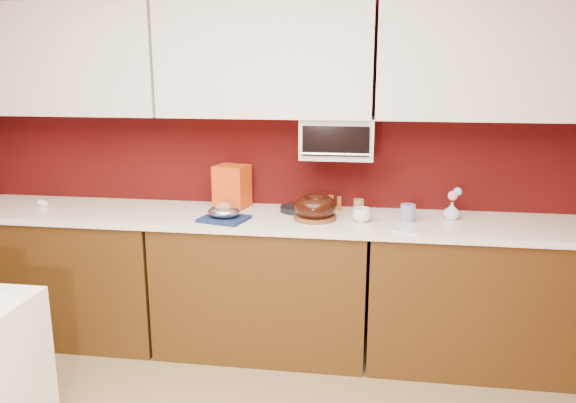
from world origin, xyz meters
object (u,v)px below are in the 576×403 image
(coffee_mug, at_px, (362,214))
(blue_jar, at_px, (408,213))
(toaster_oven, at_px, (337,138))
(pandoro_box, at_px, (232,186))
(bundt_cake, at_px, (315,207))
(foil_ham_nest, at_px, (224,212))
(flower_vase, at_px, (452,210))

(coffee_mug, relative_size, blue_jar, 1.00)
(toaster_oven, bearing_deg, pandoro_box, 177.87)
(bundt_cake, bearing_deg, foil_ham_nest, -168.73)
(bundt_cake, distance_m, blue_jar, 0.56)
(toaster_oven, height_order, foil_ham_nest, toaster_oven)
(toaster_oven, bearing_deg, bundt_cake, -118.94)
(foil_ham_nest, relative_size, flower_vase, 1.63)
(foil_ham_nest, relative_size, blue_jar, 1.86)
(foil_ham_nest, relative_size, pandoro_box, 0.70)
(coffee_mug, bearing_deg, toaster_oven, 126.29)
(blue_jar, distance_m, flower_vase, 0.28)
(coffee_mug, bearing_deg, bundt_cake, 175.44)
(bundt_cake, height_order, blue_jar, bundt_cake)
(toaster_oven, bearing_deg, flower_vase, -6.81)
(pandoro_box, distance_m, blue_jar, 1.15)
(pandoro_box, bearing_deg, foil_ham_nest, -72.56)
(bundt_cake, distance_m, flower_vase, 0.83)
(blue_jar, height_order, flower_vase, flower_vase)
(foil_ham_nest, height_order, blue_jar, blue_jar)
(coffee_mug, bearing_deg, pandoro_box, 163.44)
(bundt_cake, distance_m, coffee_mug, 0.28)
(bundt_cake, relative_size, blue_jar, 2.43)
(bundt_cake, relative_size, pandoro_box, 0.92)
(pandoro_box, bearing_deg, blue_jar, 2.36)
(bundt_cake, bearing_deg, coffee_mug, -4.56)
(foil_ham_nest, bearing_deg, coffee_mug, 5.93)
(bundt_cake, height_order, flower_vase, bundt_cake)
(toaster_oven, xyz_separation_m, bundt_cake, (-0.11, -0.21, -0.39))
(blue_jar, bearing_deg, foil_ham_nest, -172.54)
(toaster_oven, relative_size, pandoro_box, 1.61)
(bundt_cake, height_order, pandoro_box, pandoro_box)
(toaster_oven, xyz_separation_m, blue_jar, (0.44, -0.17, -0.42))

